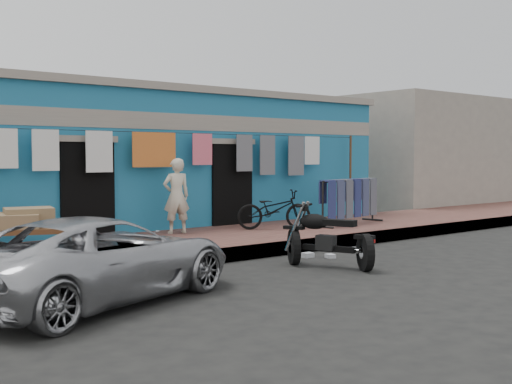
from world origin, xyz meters
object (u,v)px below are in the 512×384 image
(seated_person, at_px, (176,196))
(charpoy, at_px, (1,232))
(jeans_rack, at_px, (349,201))
(bicycle, at_px, (274,205))
(motorcycle, at_px, (329,237))
(car, at_px, (99,257))

(seated_person, distance_m, charpoy, 3.67)
(seated_person, distance_m, jeans_rack, 4.17)
(seated_person, bearing_deg, bicycle, 174.54)
(motorcycle, bearing_deg, jeans_rack, 17.14)
(seated_person, relative_size, motorcycle, 0.91)
(car, relative_size, charpoy, 1.74)
(car, height_order, seated_person, seated_person)
(bicycle, relative_size, charpoy, 0.71)
(car, bearing_deg, bicycle, -79.74)
(charpoy, bearing_deg, car, -86.32)
(car, xyz_separation_m, bicycle, (5.45, 3.00, 0.21))
(bicycle, height_order, charpoy, bicycle)
(car, height_order, motorcycle, car)
(car, xyz_separation_m, charpoy, (-0.20, 3.18, 0.04))
(motorcycle, height_order, charpoy, motorcycle)
(car, bearing_deg, jeans_rack, -88.73)
(car, relative_size, bicycle, 2.47)
(bicycle, relative_size, jeans_rack, 0.70)
(motorcycle, bearing_deg, seated_person, 76.73)
(bicycle, relative_size, motorcycle, 0.95)
(motorcycle, distance_m, jeans_rack, 4.50)
(motorcycle, xyz_separation_m, charpoy, (-4.16, 3.29, 0.08))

